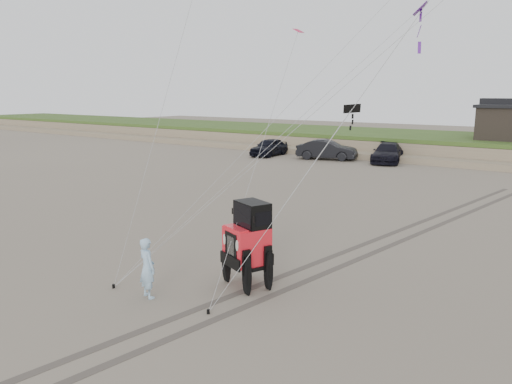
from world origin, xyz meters
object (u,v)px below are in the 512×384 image
truck_c (388,153)px  truck_b (327,150)px  truck_a (269,147)px  jeep (247,253)px  man (147,268)px

truck_c → truck_b: bearing=-179.3°
truck_a → truck_b: (5.38, 0.77, 0.05)m
truck_a → jeep: jeep is taller
truck_b → truck_c: 4.98m
jeep → truck_a: bearing=145.1°
truck_b → truck_c: truck_b is taller
truck_c → jeep: jeep is taller
truck_a → man: man is taller
truck_b → man: (9.94, -28.49, 0.02)m
truck_c → man: bearing=-95.0°
truck_b → truck_a: bearing=82.0°
truck_a → truck_c: size_ratio=0.86×
man → truck_b: bearing=-56.6°
truck_a → jeep: size_ratio=0.85×
man → truck_a: bearing=-46.9°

